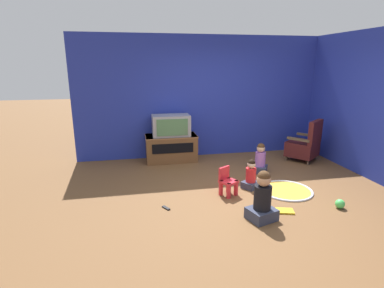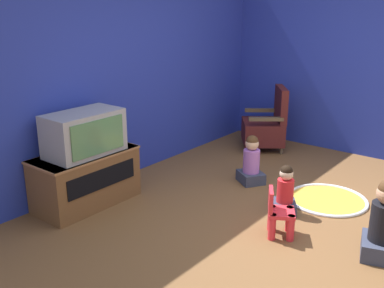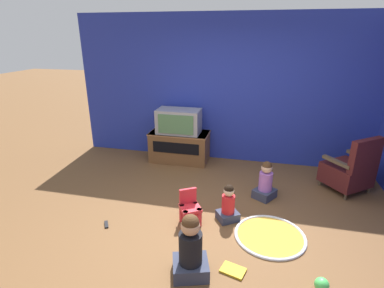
% 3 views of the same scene
% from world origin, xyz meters
% --- Properties ---
extents(ground_plane, '(30.00, 30.00, 0.00)m').
position_xyz_m(ground_plane, '(0.00, 0.00, 0.00)').
color(ground_plane, brown).
extents(wall_back, '(5.62, 0.12, 2.69)m').
position_xyz_m(wall_back, '(-0.19, 2.36, 1.34)').
color(wall_back, '#23339E').
rests_on(wall_back, ground_plane).
extents(tv_cabinet, '(1.11, 0.56, 0.57)m').
position_xyz_m(tv_cabinet, '(-0.96, 2.01, 0.30)').
color(tv_cabinet, brown).
rests_on(tv_cabinet, ground_plane).
extents(television, '(0.80, 0.45, 0.45)m').
position_xyz_m(television, '(-0.96, 1.98, 0.80)').
color(television, '#939399').
rests_on(television, tv_cabinet).
extents(black_armchair, '(0.83, 0.82, 0.92)m').
position_xyz_m(black_armchair, '(1.92, 1.46, 0.35)').
color(black_armchair, brown).
rests_on(black_armchair, ground_plane).
extents(yellow_kid_chair, '(0.34, 0.33, 0.46)m').
position_xyz_m(yellow_kid_chair, '(-0.29, 0.06, 0.20)').
color(yellow_kid_chair, red).
rests_on(yellow_kid_chair, ground_plane).
extents(play_mat, '(0.87, 0.87, 0.04)m').
position_xyz_m(play_mat, '(0.74, -0.00, 0.01)').
color(play_mat, gold).
rests_on(play_mat, ground_plane).
extents(child_watching_left, '(0.44, 0.41, 0.71)m').
position_xyz_m(child_watching_left, '(-0.07, -0.80, 0.31)').
color(child_watching_left, '#33384C').
rests_on(child_watching_left, ground_plane).
extents(child_watching_center, '(0.35, 0.34, 0.51)m').
position_xyz_m(child_watching_center, '(0.19, 0.24, 0.22)').
color(child_watching_center, '#33384C').
rests_on(child_watching_center, ground_plane).
extents(child_watching_right, '(0.38, 0.40, 0.59)m').
position_xyz_m(child_watching_right, '(0.66, 0.94, 0.26)').
color(child_watching_right, '#33384C').
rests_on(child_watching_right, ground_plane).
extents(toy_ball, '(0.14, 0.14, 0.14)m').
position_xyz_m(toy_ball, '(1.21, -0.72, 0.07)').
color(toy_ball, '#4CCC59').
rests_on(toy_ball, ground_plane).
extents(book, '(0.29, 0.23, 0.02)m').
position_xyz_m(book, '(0.35, -0.67, 0.01)').
color(book, gold).
rests_on(book, ground_plane).
extents(remote_control, '(0.12, 0.15, 0.02)m').
position_xyz_m(remote_control, '(-1.33, -0.24, 0.01)').
color(remote_control, black).
rests_on(remote_control, ground_plane).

